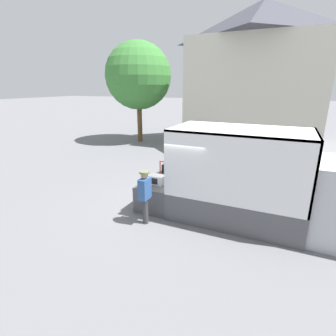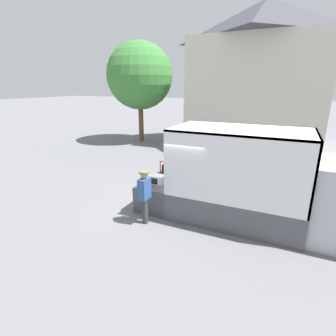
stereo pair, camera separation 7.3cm
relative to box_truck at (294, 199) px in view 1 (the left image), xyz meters
The scene contains 8 objects.
ground_plane 3.78m from the box_truck, behind, with size 160.00×160.00×0.00m, color slate.
box_truck is the anchor object (origin of this frame).
tailgate_deck 4.28m from the box_truck, behind, with size 1.19×2.16×0.89m, color #4C4C51.
microwave 4.31m from the box_truck, behind, with size 0.56×0.38×0.30m.
portable_generator 4.23m from the box_truck, behind, with size 0.62×0.51×0.61m.
worker_person 4.39m from the box_truck, 159.37° to the right, with size 0.31×0.44×1.71m.
house_backdrop 13.15m from the box_truck, 102.39° to the left, with size 8.71×7.99×9.50m.
street_tree 14.77m from the box_truck, 138.55° to the left, with size 4.78×4.78×7.18m.
Camera 1 is at (3.21, -7.92, 4.12)m, focal length 28.00 mm.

